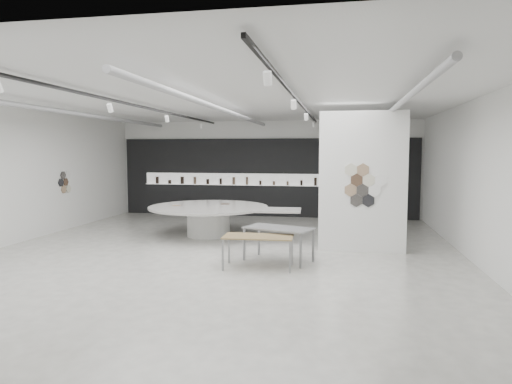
% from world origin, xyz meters
% --- Properties ---
extents(room, '(12.02, 14.02, 3.82)m').
position_xyz_m(room, '(-0.09, -0.00, 2.07)').
color(room, beige).
rests_on(room, ground).
extents(back_wall_display, '(11.80, 0.27, 3.10)m').
position_xyz_m(back_wall_display, '(-0.08, 6.93, 1.54)').
color(back_wall_display, black).
rests_on(back_wall_display, ground).
extents(partition_column, '(2.20, 0.38, 3.60)m').
position_xyz_m(partition_column, '(3.50, 1.00, 1.80)').
color(partition_column, white).
rests_on(partition_column, ground).
extents(display_island, '(4.82, 3.86, 0.93)m').
position_xyz_m(display_island, '(-0.94, 2.36, 0.60)').
color(display_island, white).
rests_on(display_island, ground).
extents(sample_table_wood, '(1.57, 0.83, 0.72)m').
position_xyz_m(sample_table_wood, '(1.18, -1.19, 0.67)').
color(sample_table_wood, olive).
rests_on(sample_table_wood, ground).
extents(sample_table_stone, '(1.73, 1.27, 0.80)m').
position_xyz_m(sample_table_stone, '(1.54, -0.48, 0.73)').
color(sample_table_stone, slate).
rests_on(sample_table_stone, ground).
extents(kitchen_counter, '(1.76, 0.72, 1.37)m').
position_xyz_m(kitchen_counter, '(3.00, 6.50, 0.50)').
color(kitchen_counter, white).
rests_on(kitchen_counter, ground).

